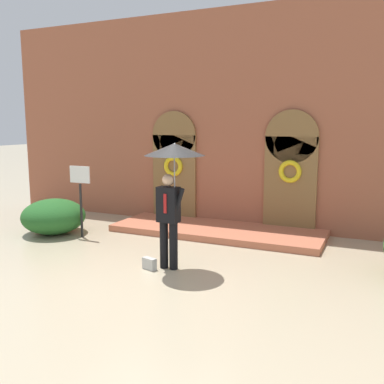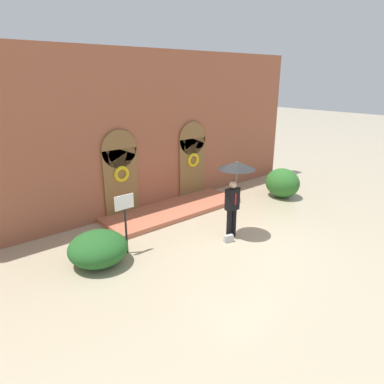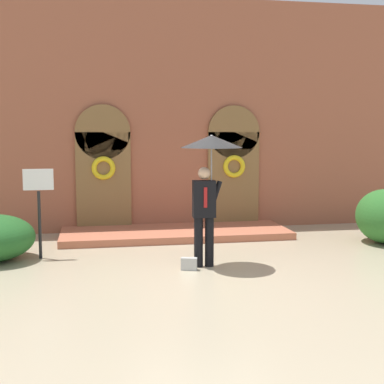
{
  "view_description": "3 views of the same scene",
  "coord_description": "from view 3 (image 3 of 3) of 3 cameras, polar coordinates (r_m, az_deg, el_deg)",
  "views": [
    {
      "loc": [
        3.68,
        -6.63,
        2.71
      ],
      "look_at": [
        -0.06,
        1.68,
        1.25
      ],
      "focal_mm": 40.0,
      "sensor_mm": 36.0,
      "label": 1
    },
    {
      "loc": [
        -6.99,
        -6.26,
        4.71
      ],
      "look_at": [
        -0.28,
        1.69,
        1.17
      ],
      "focal_mm": 32.0,
      "sensor_mm": 36.0,
      "label": 2
    },
    {
      "loc": [
        -1.84,
        -8.96,
        2.46
      ],
      "look_at": [
        0.12,
        1.62,
        1.2
      ],
      "focal_mm": 50.0,
      "sensor_mm": 36.0,
      "label": 3
    }
  ],
  "objects": [
    {
      "name": "handbag",
      "position": [
        9.48,
        -0.32,
        -7.67
      ],
      "size": [
        0.3,
        0.19,
        0.22
      ],
      "primitive_type": "cube",
      "rotation": [
        0.0,
        0.0,
        -0.28
      ],
      "color": "#B7B7B2",
      "rests_on": "ground"
    },
    {
      "name": "ground_plane",
      "position": [
        9.47,
        1.06,
        -8.36
      ],
      "size": [
        80.0,
        80.0,
        0.0
      ],
      "primitive_type": "plane",
      "color": "tan"
    },
    {
      "name": "building_facade",
      "position": [
        13.25,
        -2.55,
        7.62
      ],
      "size": [
        14.0,
        2.3,
        5.6
      ],
      "color": "#9E563D",
      "rests_on": "ground"
    },
    {
      "name": "person_with_umbrella",
      "position": [
        9.47,
        1.89,
        3.37
      ],
      "size": [
        1.1,
        1.1,
        2.36
      ],
      "color": "black",
      "rests_on": "ground"
    },
    {
      "name": "sign_post",
      "position": [
        10.53,
        -16.02,
        -0.65
      ],
      "size": [
        0.56,
        0.06,
        1.72
      ],
      "color": "black",
      "rests_on": "ground"
    }
  ]
}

